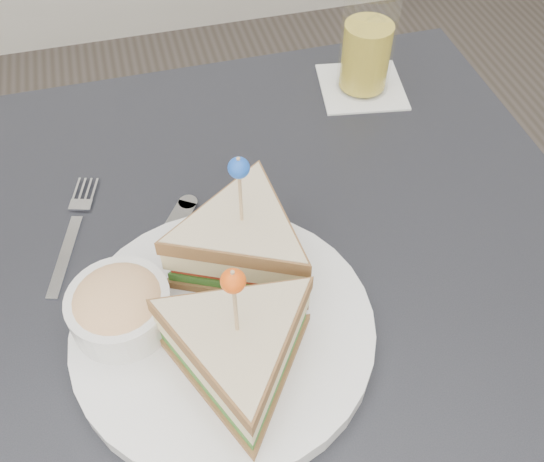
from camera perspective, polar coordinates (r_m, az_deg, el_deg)
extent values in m
cube|color=black|center=(0.69, -0.59, -4.29)|extent=(0.80, 0.80, 0.03)
cylinder|color=black|center=(1.22, -21.08, -4.94)|extent=(0.04, 0.04, 0.72)
cylinder|color=black|center=(1.27, 10.91, 1.51)|extent=(0.04, 0.04, 0.72)
cylinder|color=white|center=(0.62, -4.55, -9.46)|extent=(0.40, 0.40, 0.02)
cylinder|color=white|center=(0.61, -4.62, -8.89)|extent=(0.40, 0.40, 0.01)
cylinder|color=tan|center=(0.49, -3.47, -7.15)|extent=(0.00, 0.00, 0.10)
sphere|color=#EE510F|center=(0.46, -3.68, -4.72)|extent=(0.03, 0.03, 0.02)
cylinder|color=tan|center=(0.57, -3.00, 3.34)|extent=(0.00, 0.00, 0.10)
sphere|color=blue|center=(0.54, -3.15, 5.96)|extent=(0.03, 0.03, 0.02)
cylinder|color=white|center=(0.61, -14.02, -7.27)|extent=(0.13, 0.13, 0.04)
ellipsoid|color=#E0B772|center=(0.60, -14.30, -6.45)|extent=(0.12, 0.12, 0.04)
cube|color=silver|center=(0.72, -18.88, -2.25)|extent=(0.05, 0.12, 0.00)
cube|color=silver|center=(0.77, -17.56, 2.34)|extent=(0.03, 0.02, 0.00)
cube|color=#B8BBC3|center=(0.65, -13.87, -7.78)|extent=(0.07, 0.10, 0.01)
cube|color=#B8BBC3|center=(0.70, -9.97, -0.91)|extent=(0.09, 0.12, 0.00)
cylinder|color=#B8BBC3|center=(0.74, -7.91, 2.69)|extent=(0.03, 0.03, 0.00)
cube|color=white|center=(0.92, 8.42, 13.29)|extent=(0.14, 0.14, 0.00)
cylinder|color=gold|center=(0.89, 8.81, 16.00)|extent=(0.08, 0.08, 0.09)
cylinder|color=white|center=(0.88, 9.00, 17.26)|extent=(0.09, 0.09, 0.15)
cube|color=white|center=(0.88, 9.72, 18.64)|extent=(0.02, 0.02, 0.02)
cube|color=white|center=(0.86, 8.40, 17.93)|extent=(0.02, 0.02, 0.02)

